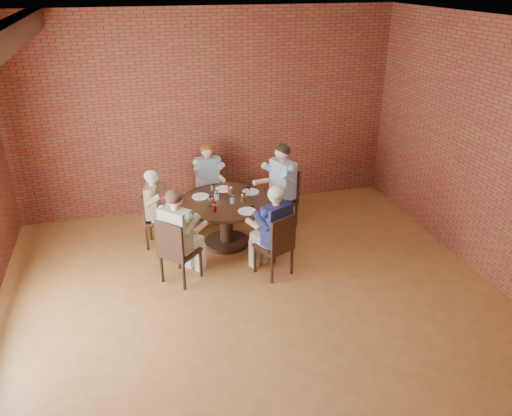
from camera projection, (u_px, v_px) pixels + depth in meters
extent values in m
plane|color=#9A642F|center=(263.00, 321.00, 6.11)|extent=(7.00, 7.00, 0.00)
plane|color=white|center=(265.00, 28.00, 4.65)|extent=(7.00, 7.00, 0.00)
plane|color=brown|center=(208.00, 113.00, 8.43)|extent=(7.00, 0.00, 7.00)
cylinder|color=black|center=(227.00, 242.00, 7.84)|extent=(0.70, 0.70, 0.06)
cylinder|color=black|center=(227.00, 224.00, 7.70)|extent=(0.20, 0.20, 0.64)
cylinder|color=#392115|center=(226.00, 202.00, 7.54)|extent=(1.39, 1.39, 0.05)
cube|color=black|center=(279.00, 202.00, 8.23)|extent=(0.60, 0.60, 0.04)
cube|color=black|center=(289.00, 183.00, 8.22)|extent=(0.21, 0.45, 0.53)
cylinder|color=black|center=(262.00, 213.00, 8.37)|extent=(0.04, 0.04, 0.41)
cylinder|color=black|center=(277.00, 222.00, 8.07)|extent=(0.04, 0.04, 0.41)
cylinder|color=black|center=(281.00, 207.00, 8.58)|extent=(0.04, 0.04, 0.41)
cylinder|color=black|center=(296.00, 215.00, 8.29)|extent=(0.04, 0.04, 0.41)
cube|color=black|center=(209.00, 192.00, 8.59)|extent=(0.43, 0.43, 0.04)
cube|color=black|center=(206.00, 175.00, 8.63)|extent=(0.40, 0.07, 0.46)
cylinder|color=black|center=(202.00, 210.00, 8.49)|extent=(0.04, 0.04, 0.41)
cylinder|color=black|center=(222.00, 207.00, 8.59)|extent=(0.04, 0.04, 0.41)
cylinder|color=black|center=(198.00, 202.00, 8.78)|extent=(0.04, 0.04, 0.41)
cylinder|color=black|center=(216.00, 199.00, 8.88)|extent=(0.04, 0.04, 0.41)
cube|color=black|center=(158.00, 220.00, 7.64)|extent=(0.46, 0.46, 0.04)
cube|color=black|center=(145.00, 206.00, 7.53)|extent=(0.13, 0.38, 0.43)
cylinder|color=black|center=(168.00, 238.00, 7.59)|extent=(0.04, 0.04, 0.41)
cylinder|color=black|center=(171.00, 228.00, 7.88)|extent=(0.04, 0.04, 0.41)
cylinder|color=black|center=(147.00, 238.00, 7.59)|extent=(0.04, 0.04, 0.41)
cylinder|color=black|center=(150.00, 228.00, 7.87)|extent=(0.04, 0.04, 0.41)
cube|color=black|center=(180.00, 252.00, 6.77)|extent=(0.62, 0.62, 0.04)
cube|color=black|center=(170.00, 241.00, 6.49)|extent=(0.34, 0.34, 0.50)
cylinder|color=black|center=(201.00, 263.00, 6.93)|extent=(0.04, 0.04, 0.41)
cylinder|color=black|center=(179.00, 256.00, 7.10)|extent=(0.04, 0.04, 0.41)
cylinder|color=black|center=(184.00, 277.00, 6.63)|extent=(0.04, 0.04, 0.41)
cylinder|color=black|center=(162.00, 269.00, 6.80)|extent=(0.04, 0.04, 0.41)
cube|color=black|center=(273.00, 246.00, 6.91)|extent=(0.57, 0.57, 0.04)
cube|color=black|center=(283.00, 235.00, 6.66)|extent=(0.40, 0.22, 0.49)
cylinder|color=black|center=(274.00, 251.00, 7.24)|extent=(0.04, 0.04, 0.41)
cylinder|color=black|center=(255.00, 259.00, 7.03)|extent=(0.04, 0.04, 0.41)
cylinder|color=black|center=(292.00, 261.00, 6.99)|extent=(0.04, 0.04, 0.41)
cylinder|color=black|center=(272.00, 270.00, 6.77)|extent=(0.04, 0.04, 0.41)
cylinder|color=white|center=(251.00, 192.00, 7.79)|extent=(0.26, 0.26, 0.01)
cylinder|color=white|center=(224.00, 189.00, 7.90)|extent=(0.26, 0.26, 0.01)
cylinder|color=white|center=(200.00, 196.00, 7.64)|extent=(0.26, 0.26, 0.01)
cylinder|color=white|center=(247.00, 211.00, 7.17)|extent=(0.26, 0.26, 0.01)
cylinder|color=white|center=(248.00, 191.00, 7.65)|extent=(0.07, 0.07, 0.14)
cylinder|color=white|center=(230.00, 190.00, 7.70)|extent=(0.07, 0.07, 0.14)
cylinder|color=white|center=(213.00, 189.00, 7.74)|extent=(0.07, 0.07, 0.14)
cylinder|color=white|center=(217.00, 195.00, 7.52)|extent=(0.07, 0.07, 0.14)
cylinder|color=white|center=(211.00, 201.00, 7.32)|extent=(0.07, 0.07, 0.14)
cylinder|color=white|center=(214.00, 207.00, 7.14)|extent=(0.07, 0.07, 0.14)
cylinder|color=white|center=(232.00, 199.00, 7.40)|extent=(0.07, 0.07, 0.14)
cylinder|color=white|center=(243.00, 198.00, 7.44)|extent=(0.07, 0.07, 0.14)
cube|color=black|center=(252.00, 208.00, 7.28)|extent=(0.09, 0.14, 0.01)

